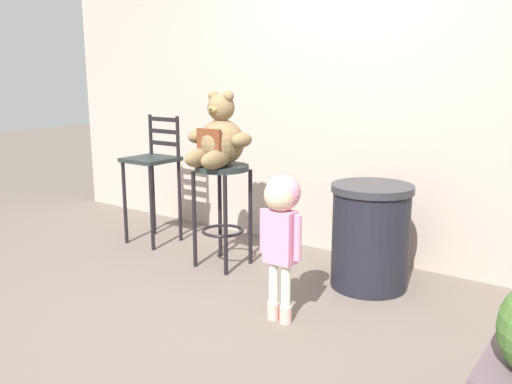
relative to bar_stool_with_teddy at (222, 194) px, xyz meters
name	(u,v)px	position (x,y,z in m)	size (l,w,h in m)	color
ground_plane	(213,321)	(0.58, -0.80, -0.57)	(24.00, 24.00, 0.00)	#695D54
building_wall	(352,43)	(0.58, 0.96, 1.15)	(6.43, 0.30, 3.43)	#AF9E91
bar_stool_with_teddy	(222,194)	(0.00, 0.00, 0.00)	(0.41, 0.41, 0.80)	#222928
teddy_bear	(219,139)	(0.00, -0.03, 0.43)	(0.54, 0.48, 0.56)	olive
child_walking	(281,217)	(0.90, -0.56, 0.08)	(0.28, 0.23, 0.90)	#DEA499
trash_bin	(370,236)	(1.11, 0.26, -0.20)	(0.56, 0.56, 0.73)	black
bar_chair_empty	(153,168)	(-0.89, 0.13, 0.10)	(0.40, 0.40, 1.12)	#222928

